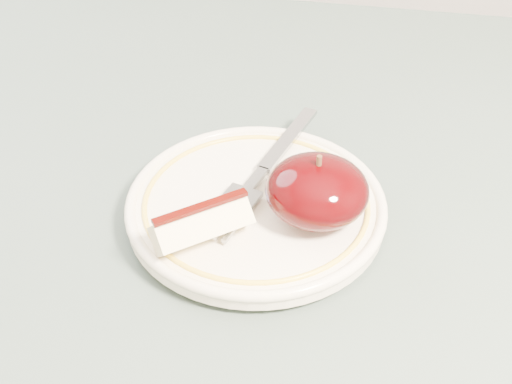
% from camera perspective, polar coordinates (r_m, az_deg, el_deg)
% --- Properties ---
extents(table, '(0.90, 0.90, 0.75)m').
position_cam_1_polar(table, '(0.60, 2.56, -11.46)').
color(table, brown).
rests_on(table, ground).
extents(plate, '(0.20, 0.20, 0.02)m').
position_cam_1_polar(plate, '(0.56, -0.00, -1.11)').
color(plate, white).
rests_on(plate, table).
extents(apple_half, '(0.08, 0.07, 0.06)m').
position_cam_1_polar(apple_half, '(0.53, 4.90, 0.11)').
color(apple_half, black).
rests_on(apple_half, plate).
extents(apple_wedge, '(0.08, 0.07, 0.03)m').
position_cam_1_polar(apple_wedge, '(0.51, -4.36, -2.61)').
color(apple_wedge, beige).
rests_on(apple_wedge, plate).
extents(fork, '(0.07, 0.19, 0.00)m').
position_cam_1_polar(fork, '(0.58, 0.54, 1.74)').
color(fork, gray).
rests_on(fork, plate).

